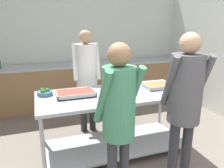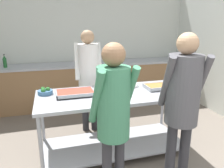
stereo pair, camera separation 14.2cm
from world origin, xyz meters
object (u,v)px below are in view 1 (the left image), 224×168
(serving_tray_vegetables, at_px, (161,86))
(guest_serving_right, at_px, (185,96))
(serving_tray_roast, at_px, (76,94))
(sauce_pan, at_px, (113,92))
(plate_stack, at_px, (128,85))
(cook_behind_counter, at_px, (87,71))
(broccoli_bowl, at_px, (45,93))
(guest_serving_left, at_px, (119,109))

(serving_tray_vegetables, relative_size, guest_serving_right, 0.29)
(serving_tray_roast, height_order, guest_serving_right, guest_serving_right)
(sauce_pan, relative_size, plate_stack, 1.40)
(sauce_pan, distance_m, cook_behind_counter, 0.83)
(serving_tray_roast, distance_m, plate_stack, 0.83)
(serving_tray_roast, distance_m, guest_serving_right, 1.33)
(guest_serving_right, bearing_deg, serving_tray_vegetables, 74.06)
(plate_stack, xyz_separation_m, guest_serving_right, (0.17, -1.07, 0.16))
(serving_tray_vegetables, bearing_deg, serving_tray_roast, 177.81)
(serving_tray_roast, height_order, cook_behind_counter, cook_behind_counter)
(sauce_pan, distance_m, guest_serving_right, 0.93)
(serving_tray_roast, relative_size, serving_tray_vegetables, 0.97)
(cook_behind_counter, bearing_deg, serving_tray_vegetables, -37.97)
(guest_serving_right, distance_m, cook_behind_counter, 1.70)
(broccoli_bowl, height_order, serving_tray_roast, broccoli_bowl)
(broccoli_bowl, bearing_deg, cook_behind_counter, 38.63)
(broccoli_bowl, height_order, guest_serving_right, guest_serving_right)
(broccoli_bowl, xyz_separation_m, plate_stack, (1.18, 0.04, -0.02))
(sauce_pan, height_order, cook_behind_counter, cook_behind_counter)
(guest_serving_left, distance_m, guest_serving_right, 0.74)
(serving_tray_roast, xyz_separation_m, guest_serving_left, (0.24, -0.92, 0.11))
(plate_stack, bearing_deg, serving_tray_vegetables, -28.90)
(broccoli_bowl, relative_size, cook_behind_counter, 0.11)
(sauce_pan, xyz_separation_m, plate_stack, (0.35, 0.31, -0.02))
(plate_stack, height_order, guest_serving_left, guest_serving_left)
(serving_tray_vegetables, relative_size, guest_serving_left, 0.30)
(sauce_pan, relative_size, cook_behind_counter, 0.22)
(plate_stack, relative_size, guest_serving_right, 0.16)
(serving_tray_roast, xyz_separation_m, cook_behind_counter, (0.30, 0.67, 0.14))
(serving_tray_roast, relative_size, plate_stack, 1.82)
(plate_stack, bearing_deg, guest_serving_left, -117.28)
(serving_tray_vegetables, bearing_deg, cook_behind_counter, 142.03)
(plate_stack, bearing_deg, serving_tray_roast, -167.40)
(guest_serving_right, xyz_separation_m, cook_behind_counter, (-0.68, 1.56, -0.01))
(broccoli_bowl, height_order, plate_stack, broccoli_bowl)
(sauce_pan, height_order, plate_stack, sauce_pan)
(broccoli_bowl, relative_size, serving_tray_roast, 0.40)
(broccoli_bowl, bearing_deg, serving_tray_vegetables, -6.64)
(cook_behind_counter, bearing_deg, serving_tray_roast, -113.91)
(serving_tray_roast, distance_m, sauce_pan, 0.48)
(sauce_pan, relative_size, guest_serving_right, 0.22)
(broccoli_bowl, height_order, serving_tray_vegetables, broccoli_bowl)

